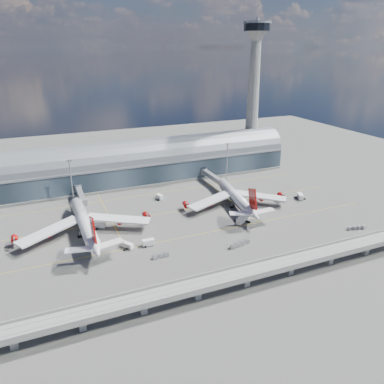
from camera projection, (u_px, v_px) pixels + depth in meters
name	position (u px, v px, depth m)	size (l,w,h in m)	color
ground	(190.00, 226.00, 188.46)	(500.00, 500.00, 0.00)	#474744
taxi_lines	(174.00, 210.00, 207.42)	(200.00, 80.12, 0.01)	gold
terminal	(145.00, 163.00, 251.28)	(200.00, 30.00, 28.00)	#212C37
control_tower	(253.00, 95.00, 272.07)	(19.00, 19.00, 103.00)	gray
guideway	(247.00, 274.00, 139.36)	(220.00, 8.50, 7.20)	gray
floodlight_mast_left	(71.00, 180.00, 212.46)	(3.00, 0.70, 25.70)	gray
floodlight_mast_right	(227.00, 161.00, 248.99)	(3.00, 0.70, 25.70)	gray
airliner_left	(85.00, 224.00, 177.45)	(65.05, 68.30, 20.85)	white
airliner_right	(236.00, 198.00, 210.29)	(60.19, 62.97, 20.02)	white
jet_bridge_left	(80.00, 194.00, 215.33)	(4.40, 28.00, 7.25)	gray
jet_bridge_right	(212.00, 177.00, 244.21)	(4.40, 32.00, 7.25)	gray
service_truck_0	(127.00, 245.00, 167.47)	(5.15, 6.47, 2.63)	white
service_truck_1	(148.00, 243.00, 169.23)	(5.46, 2.90, 3.10)	white
service_truck_2	(242.00, 219.00, 191.75)	(9.04, 6.64, 3.24)	white
service_truck_3	(300.00, 196.00, 221.82)	(5.00, 6.91, 3.13)	white
service_truck_4	(159.00, 197.00, 221.13)	(3.37, 5.39, 2.90)	white
service_truck_5	(100.00, 225.00, 185.95)	(5.97, 4.53, 2.71)	white
cargo_train_0	(161.00, 256.00, 159.79)	(7.40, 1.59, 1.65)	gray
cargo_train_1	(240.00, 244.00, 169.42)	(11.39, 4.20, 1.88)	gray
cargo_train_2	(357.00, 228.00, 184.81)	(10.14, 3.77, 1.67)	gray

